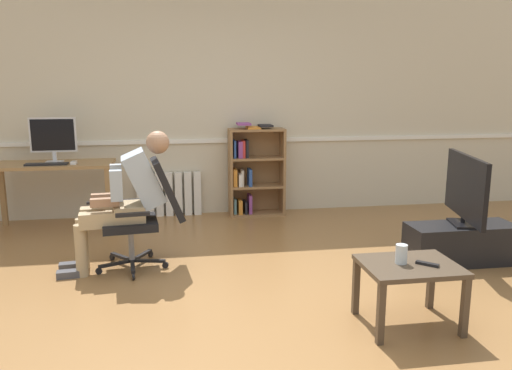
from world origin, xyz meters
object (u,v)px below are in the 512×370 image
Objects in this scene: person_seated at (126,197)px; tv_screen at (466,189)px; radiator at (169,194)px; office_chair at (147,210)px; drinking_glass at (401,254)px; tv_stand at (461,244)px; imac_monitor at (53,137)px; coffee_table at (409,273)px; keyboard at (46,164)px; computer_mouse at (74,163)px; spare_remote at (427,264)px; bookshelf at (253,171)px; computer_desk at (53,173)px.

tv_screen is (3.00, -0.34, 0.04)m from person_seated.
office_chair is at bearing -95.60° from radiator.
drinking_glass is (1.56, -3.19, 0.23)m from radiator.
person_seated is (-0.18, -0.02, 0.13)m from office_chair.
radiator is 3.40m from tv_stand.
person_seated reaches higher than tv_screen.
imac_monitor is 0.79× the size of coffee_table.
keyboard is 0.28m from computer_mouse.
tv_stand is (2.65, -2.13, -0.09)m from radiator.
office_chair is at bearing -48.09° from keyboard.
computer_mouse is (0.28, 0.02, 0.01)m from keyboard.
drinking_glass is 0.18m from spare_remote.
keyboard is at bearing 80.89° from tv_screen.
bookshelf is at bearing 56.31° from spare_remote.
drinking_glass is at bearing -45.75° from imac_monitor.
imac_monitor is 1.88m from office_chair.
computer_desk is at bearing 80.63° from keyboard.
spare_remote is at bearing -44.79° from imac_monitor.
bookshelf is at bearing 51.54° from tv_screen.
drinking_glass is at bearing 44.66° from office_chair.
spare_remote is (2.72, -2.74, -0.32)m from computer_mouse.
keyboard is 3.97m from coffee_table.
person_seated is at bearing -58.83° from imac_monitor.
tv_screen reaches higher than computer_desk.
office_chair is (1.09, -1.38, -0.12)m from computer_desk.
coffee_table is at bearing 149.05° from tv_screen.
bookshelf is at bearing 11.40° from computer_mouse.
drinking_glass is (2.57, -2.68, -0.27)m from computer_mouse.
person_seated is 3.02m from tv_screen.
computer_desk is 10.08× the size of drinking_glass.
computer_desk is 1.33× the size of tv_stand.
tv_stand is (3.94, -1.60, -0.59)m from keyboard.
imac_monitor is 4.38m from tv_stand.
computer_desk is at bearing -147.68° from office_chair.
computer_mouse is at bearing 133.75° from drinking_glass.
person_seated is 3.06m from tv_stand.
bookshelf is at bearing 7.24° from computer_desk.
computer_mouse reaches higher than drinking_glass.
tv_screen is at bearing -13.04° from tv_stand.
keyboard is 2.92× the size of spare_remote.
radiator is 3.68m from spare_remote.
office_chair is at bearing -56.50° from computer_mouse.
bookshelf reaches higher than computer_desk.
radiator is 5.24× the size of spare_remote.
spare_remote is at bearing -43.85° from computer_desk.
computer_mouse is 0.10× the size of tv_stand.
person_seated is 2.44m from coffee_table.
tv_stand is (2.82, -0.36, -0.34)m from office_chair.
person_seated reaches higher than spare_remote.
spare_remote reaches higher than coffee_table.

